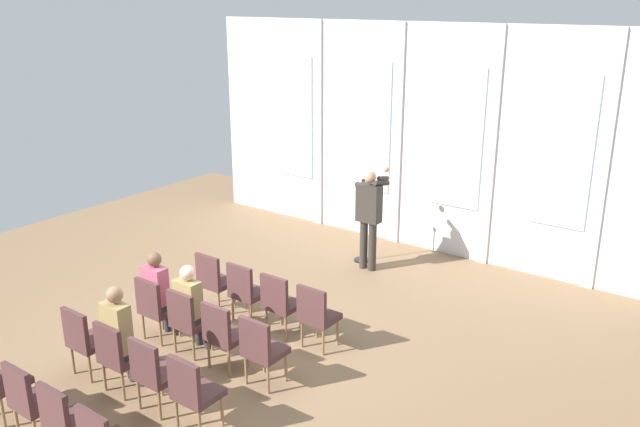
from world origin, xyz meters
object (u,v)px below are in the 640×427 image
audience_r1_c1 (192,304)px  chair_r2_c2 (153,370)px  chair_r1_c2 (223,332)px  chair_r2_c0 (85,337)px  chair_r2_c3 (193,389)px  chair_r0_c3 (316,313)px  chair_r0_c1 (245,289)px  chair_r3_c1 (30,397)px  chair_r1_c3 (261,347)px  chair_r2_c1 (117,353)px  chair_r1_c0 (155,305)px  chair_r3_c2 (66,419)px  audience_r2_c1 (121,333)px  mic_stand (362,243)px  audience_r1_c0 (159,291)px  chair_r0_c2 (279,301)px  chair_r0_c0 (214,279)px  chair_r1_c1 (188,318)px  speaker (369,213)px

audience_r1_c1 → chair_r2_c2: bearing=-62.0°
chair_r1_c2 → chair_r2_c0: bearing=-138.9°
chair_r2_c2 → chair_r2_c3: bearing=0.0°
chair_r0_c3 → chair_r0_c1: bearing=180.0°
chair_r2_c2 → chair_r3_c1: size_ratio=1.00×
chair_r1_c3 → chair_r2_c1: size_ratio=1.00×
chair_r1_c0 → chair_r2_c1: (0.65, -1.13, 0.00)m
chair_r2_c1 → chair_r3_c2: same height
chair_r0_c1 → chair_r1_c0: bearing=-119.8°
audience_r2_c1 → chair_r3_c2: bearing=-61.8°
mic_stand → chair_r2_c1: 5.29m
chair_r0_c1 → audience_r1_c0: audience_r1_c0 is taller
chair_r2_c0 → audience_r2_c1: 0.69m
chair_r2_c1 → audience_r1_c1: bearing=90.0°
chair_r2_c1 → chair_r2_c3: size_ratio=1.00×
audience_r1_c0 → chair_r1_c2: size_ratio=1.39×
mic_stand → chair_r3_c1: bearing=-90.6°
chair_r3_c1 → chair_r0_c2: bearing=79.2°
chair_r0_c1 → chair_r0_c0: bearing=180.0°
chair_r3_c1 → mic_stand: bearing=89.4°
chair_r2_c2 → chair_r3_c2: bearing=-90.0°
chair_r3_c2 → chair_r1_c2: bearing=90.0°
chair_r0_c0 → chair_r0_c1: (0.65, 0.00, 0.00)m
chair_r0_c3 → chair_r2_c1: bearing=-119.8°
chair_r1_c0 → chair_r1_c2: size_ratio=1.00×
mic_stand → audience_r2_c1: 5.23m
chair_r1_c1 → chair_r1_c0: bearing=180.0°
speaker → chair_r1_c0: bearing=-104.3°
chair_r0_c2 → chair_r1_c3: 1.30m
chair_r0_c1 → chair_r1_c3: (1.29, -1.13, 0.00)m
chair_r1_c3 → chair_r3_c1: size_ratio=1.00×
chair_r1_c0 → chair_r1_c1: 0.65m
chair_r1_c1 → chair_r2_c3: bearing=-41.1°
chair_r0_c2 → chair_r0_c3: size_ratio=1.00×
chair_r1_c1 → audience_r1_c1: 0.19m
chair_r2_c0 → chair_r0_c0: bearing=90.0°
speaker → chair_r0_c0: 3.01m
chair_r0_c1 → chair_r2_c0: bearing=-106.0°
audience_r1_c0 → chair_r2_c0: size_ratio=1.39×
speaker → mic_stand: bearing=140.0°
chair_r3_c2 → audience_r2_c1: bearing=118.2°
chair_r0_c3 → chair_r3_c1: 3.63m
chair_r0_c0 → chair_r1_c0: 1.13m
chair_r3_c2 → chair_r0_c1: bearing=100.8°
chair_r0_c2 → audience_r1_c1: (-0.65, -1.05, 0.17)m
chair_r2_c1 → mic_stand: bearing=89.2°
chair_r1_c2 → chair_r2_c3: size_ratio=1.00×
chair_r0_c0 → chair_r2_c1: bearing=-74.0°
mic_stand → chair_r1_c0: bearing=-99.8°
chair_r0_c2 → chair_r2_c3: 2.35m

